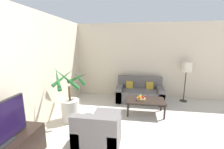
# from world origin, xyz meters

# --- Properties ---
(wall_back) EXTENTS (7.94, 0.06, 2.70)m
(wall_back) POSITION_xyz_m (0.00, 5.93, 1.35)
(wall_back) COLOR beige
(wall_back) RESTS_ON ground_plane
(wall_left) EXTENTS (0.06, 7.50, 2.70)m
(wall_left) POSITION_xyz_m (-3.20, 2.95, 1.35)
(wall_left) COLOR beige
(wall_left) RESTS_ON ground_plane
(television) EXTENTS (0.18, 0.90, 0.64)m
(television) POSITION_xyz_m (-2.88, 2.02, 0.84)
(television) COLOR black
(television) RESTS_ON tv_console
(potted_palm) EXTENTS (0.90, 0.89, 1.44)m
(potted_palm) POSITION_xyz_m (-2.63, 3.75, 0.47)
(potted_palm) COLOR beige
(potted_palm) RESTS_ON ground_plane
(sofa_loveseat) EXTENTS (1.57, 0.79, 0.82)m
(sofa_loveseat) POSITION_xyz_m (-0.82, 5.41, 0.27)
(sofa_loveseat) COLOR #605B5B
(sofa_loveseat) RESTS_ON ground_plane
(floor_lamp) EXTENTS (0.33, 0.33, 1.37)m
(floor_lamp) POSITION_xyz_m (0.70, 5.59, 1.15)
(floor_lamp) COLOR #2D2823
(floor_lamp) RESTS_ON ground_plane
(coffee_table) EXTENTS (1.06, 0.63, 0.42)m
(coffee_table) POSITION_xyz_m (-0.68, 4.42, 0.37)
(coffee_table) COLOR black
(coffee_table) RESTS_ON ground_plane
(fruit_bowl) EXTENTS (0.24, 0.24, 0.06)m
(fruit_bowl) POSITION_xyz_m (-0.80, 4.39, 0.44)
(fruit_bowl) COLOR #997A4C
(fruit_bowl) RESTS_ON coffee_table
(apple_red) EXTENTS (0.07, 0.07, 0.07)m
(apple_red) POSITION_xyz_m (-0.75, 4.38, 0.51)
(apple_red) COLOR red
(apple_red) RESTS_ON fruit_bowl
(apple_green) EXTENTS (0.08, 0.08, 0.08)m
(apple_green) POSITION_xyz_m (-0.82, 4.47, 0.51)
(apple_green) COLOR olive
(apple_green) RESTS_ON fruit_bowl
(orange_fruit) EXTENTS (0.08, 0.08, 0.08)m
(orange_fruit) POSITION_xyz_m (-0.85, 4.35, 0.51)
(orange_fruit) COLOR orange
(orange_fruit) RESTS_ON fruit_bowl
(armchair) EXTENTS (0.78, 0.78, 0.82)m
(armchair) POSITION_xyz_m (-1.64, 2.74, 0.28)
(armchair) COLOR #605B5B
(armchair) RESTS_ON ground_plane
(ottoman) EXTENTS (0.60, 0.44, 0.41)m
(ottoman) POSITION_xyz_m (-1.60, 3.51, 0.21)
(ottoman) COLOR #605B5B
(ottoman) RESTS_ON ground_plane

